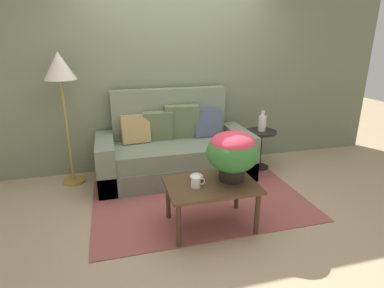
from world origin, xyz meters
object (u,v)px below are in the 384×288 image
potted_plant (233,151)px  table_vase (262,123)px  coffee_table (211,189)px  snack_bowl (197,177)px  couch (174,151)px  floor_lamp (60,74)px  side_table (260,143)px  coffee_mug (196,182)px

potted_plant → table_vase: potted_plant is taller
coffee_table → table_vase: (1.15, 1.23, 0.27)m
potted_plant → snack_bowl: (-0.34, 0.07, -0.25)m
coffee_table → potted_plant: size_ratio=1.70×
couch → potted_plant: couch is taller
floor_lamp → table_vase: size_ratio=5.73×
side_table → table_vase: bearing=-16.8°
couch → floor_lamp: 1.68m
couch → snack_bowl: (-0.03, -1.19, 0.15)m
coffee_table → table_vase: bearing=46.9°
coffee_table → floor_lamp: (-1.41, 1.43, 0.98)m
couch → coffee_table: (0.09, -1.30, 0.06)m
couch → coffee_mug: couch is taller
side_table → floor_lamp: 2.75m
side_table → table_vase: (0.01, -0.00, 0.29)m
coffee_table → side_table: side_table is taller
side_table → coffee_table: bearing=-132.9°
floor_lamp → potted_plant: bearing=-40.4°
side_table → table_vase: table_vase is taller
coffee_mug → coffee_table: bearing=12.0°
coffee_mug → table_vase: table_vase is taller
couch → floor_lamp: bearing=174.3°
table_vase → couch: bearing=176.8°
couch → potted_plant: bearing=-76.2°
potted_plant → table_vase: 1.51m
coffee_table → coffee_mug: (-0.16, -0.03, 0.11)m
floor_lamp → snack_bowl: floor_lamp is taller
side_table → snack_bowl: 1.69m
couch → side_table: 1.23m
snack_bowl → potted_plant: bearing=-11.1°
coffee_mug → table_vase: 1.83m
floor_lamp → potted_plant: (1.63, -1.39, -0.63)m
couch → potted_plant: size_ratio=3.95×
couch → coffee_table: 1.30m
couch → potted_plant: (0.31, -1.26, 0.41)m
coffee_table → snack_bowl: snack_bowl is taller
floor_lamp → coffee_mug: (1.25, -1.46, -0.87)m
potted_plant → table_vase: (0.93, 1.19, -0.08)m
side_table → coffee_mug: bearing=-135.8°
couch → coffee_mug: size_ratio=14.63×
snack_bowl → table_vase: (1.26, 1.12, 0.17)m
coffee_mug → table_vase: bearing=43.9°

